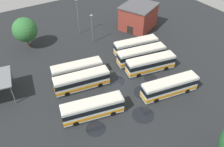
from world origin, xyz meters
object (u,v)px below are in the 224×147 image
Objects in this scene: bus_row1_slot4 at (136,46)px; lamp_post_near_entrance at (78,16)px; bus_row0_slot0 at (93,108)px; lamp_post_far_corner at (92,28)px; bus_row1_slot0 at (170,87)px; tree_south_edge at (25,30)px; depot_building at (138,17)px; bus_row1_slot3 at (141,55)px; bus_row0_slot2 at (82,81)px; bus_row1_slot2 at (151,64)px; bus_row0_slot3 at (77,70)px.

lamp_post_near_entrance is at bearing 115.94° from bus_row1_slot4.
bus_row0_slot0 is 24.20m from lamp_post_far_corner.
tree_south_edge reaches higher than bus_row1_slot0.
tree_south_edge reaches higher than depot_building.
bus_row1_slot0 is 11.25m from bus_row1_slot3.
lamp_post_far_corner is at bearing 55.18° from bus_row0_slot2.
lamp_post_near_entrance reaches higher than bus_row1_slot4.
bus_row0_slot0 is 21.33m from bus_row1_slot4.
depot_building reaches higher than bus_row0_slot2.
bus_row0_slot2 is 14.94m from bus_row1_slot2.
bus_row1_slot2 is at bearing -10.53° from bus_row0_slot2.
tree_south_edge is (-28.74, 5.77, 1.50)m from depot_building.
bus_row1_slot2 is (14.06, -6.14, 0.00)m from bus_row0_slot3.
tree_south_edge reaches higher than bus_row1_slot2.
lamp_post_near_entrance is (-4.45, 29.95, 3.27)m from bus_row1_slot0.
bus_row0_slot2 is 21.90m from lamp_post_near_entrance.
bus_row1_slot4 is at bearing -128.72° from depot_building.
bus_row1_slot3 is at bearing 80.43° from bus_row1_slot0.
tree_south_edge reaches higher than bus_row1_slot3.
bus_row0_slot0 is 0.99× the size of bus_row0_slot2.
bus_row1_slot3 is at bearing -71.47° from lamp_post_near_entrance.
bus_row0_slot3 and bus_row1_slot4 have the same top height.
bus_row1_slot3 is (15.07, 0.95, 0.00)m from bus_row0_slot2.
depot_building is at bearing 24.86° from bus_row0_slot3.
bus_row1_slot4 is 1.39× the size of tree_south_edge.
bus_row0_slot3 is 15.61m from bus_row1_slot4.
bus_row0_slot2 is 20.79m from tree_south_edge.
lamp_post_far_corner reaches higher than bus_row0_slot2.
bus_row1_slot2 is 0.96× the size of bus_row1_slot3.
lamp_post_far_corner is at bearing -22.84° from tree_south_edge.
depot_building is 1.53× the size of tree_south_edge.
lamp_post_near_entrance reaches higher than bus_row1_slot3.
bus_row1_slot0 is 14.93m from bus_row1_slot4.
bus_row1_slot3 is 0.96× the size of depot_building.
bus_row1_slot3 is 27.64m from tree_south_edge.
bus_row1_slot0 is 7.56m from bus_row1_slot2.
lamp_post_near_entrance reaches higher than lamp_post_far_corner.
lamp_post_far_corner reaches higher than bus_row0_slot0.
lamp_post_near_entrance is at bearing 63.66° from bus_row0_slot3.
bus_row0_slot2 is 3.47m from bus_row0_slot3.
bus_row1_slot2 is 19.44m from depot_building.
lamp_post_far_corner is (-14.33, -0.30, 0.82)m from depot_building.
bus_row0_slot2 is 0.93× the size of depot_building.
tree_south_edge is at bearing 103.22° from bus_row0_slot2.
bus_row0_slot0 is 15.02m from bus_row1_slot0.
depot_building is at bearing -19.95° from lamp_post_near_entrance.
tree_south_edge is at bearing 157.16° from lamp_post_far_corner.
lamp_post_far_corner is 15.65m from tree_south_edge.
bus_row0_slot2 is at bearing -176.40° from bus_row1_slot3.
bus_row0_slot0 is at bearing 169.22° from bus_row1_slot0.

